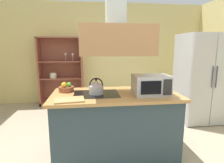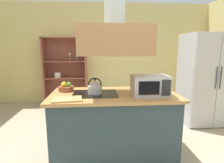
# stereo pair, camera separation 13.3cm
# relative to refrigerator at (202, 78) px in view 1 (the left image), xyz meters

# --- Properties ---
(ground_plane) EXTENTS (7.80, 7.80, 0.00)m
(ground_plane) POSITION_rel_refrigerator_xyz_m (-2.02, -1.24, -0.89)
(ground_plane) COLOR tan
(wall_back) EXTENTS (6.00, 0.12, 2.70)m
(wall_back) POSITION_rel_refrigerator_xyz_m (-2.02, 1.76, 0.46)
(wall_back) COLOR #E1D185
(wall_back) RESTS_ON ground
(kitchen_island) EXTENTS (1.71, 0.86, 0.90)m
(kitchen_island) POSITION_rel_refrigerator_xyz_m (-1.94, -1.06, -0.44)
(kitchen_island) COLOR #2E4148
(kitchen_island) RESTS_ON ground
(range_hood) EXTENTS (0.90, 0.70, 1.28)m
(range_hood) POSITION_rel_refrigerator_xyz_m (-1.94, -1.06, 0.83)
(range_hood) COLOR #B27D4D
(refrigerator) EXTENTS (0.90, 0.77, 1.78)m
(refrigerator) POSITION_rel_refrigerator_xyz_m (0.00, 0.00, 0.00)
(refrigerator) COLOR #B1B5BB
(refrigerator) RESTS_ON ground
(dish_cabinet) EXTENTS (1.13, 0.40, 1.77)m
(dish_cabinet) POSITION_rel_refrigerator_xyz_m (-3.03, 1.54, -0.11)
(dish_cabinet) COLOR #934F3C
(dish_cabinet) RESTS_ON ground
(kettle) EXTENTS (0.19, 0.19, 0.22)m
(kettle) POSITION_rel_refrigerator_xyz_m (-2.20, -1.06, 0.10)
(kettle) COLOR #B6BEC3
(kettle) RESTS_ON kitchen_island
(cutting_board) EXTENTS (0.36, 0.28, 0.02)m
(cutting_board) POSITION_rel_refrigerator_xyz_m (-2.53, -1.33, 0.02)
(cutting_board) COLOR tan
(cutting_board) RESTS_ON kitchen_island
(microwave) EXTENTS (0.46, 0.35, 0.26)m
(microwave) POSITION_rel_refrigerator_xyz_m (-1.48, -1.17, 0.14)
(microwave) COLOR #B7BABF
(microwave) RESTS_ON kitchen_island
(fruit_bowl) EXTENTS (0.21, 0.21, 0.14)m
(fruit_bowl) POSITION_rel_refrigerator_xyz_m (-2.62, -0.87, 0.06)
(fruit_bowl) COLOR brown
(fruit_bowl) RESTS_ON kitchen_island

